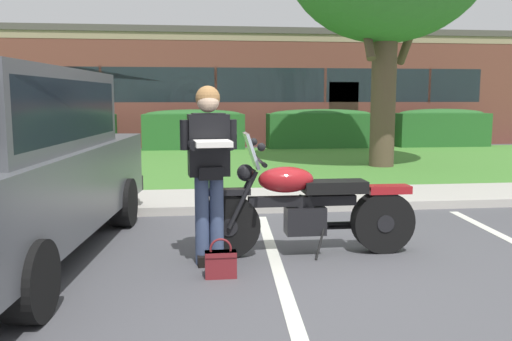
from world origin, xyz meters
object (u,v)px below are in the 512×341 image
Objects in this scene: rider_person at (209,160)px; hedge_left at (59,130)px; handbag at (221,262)px; hedge_center_right at (321,128)px; motorcycle at (315,207)px; hedge_center_left at (194,129)px; brick_building at (210,90)px; hedge_right at (441,127)px.

rider_person is 0.53× the size of hedge_left.
rider_person is 4.74× the size of handbag.
rider_person is 0.96m from handbag.
motorcycle is at bearing -104.01° from hedge_center_right.
hedge_center_left is at bearing 95.81° from motorcycle.
hedge_center_left is 3.91m from hedge_center_right.
handbag is at bearing -91.86° from brick_building.
rider_person reaches higher than handbag.
hedge_center_right is at bearing 75.99° from motorcycle.
brick_building is (-0.40, 17.60, 1.42)m from motorcycle.
brick_building is (0.73, 6.46, 1.26)m from hedge_center_left.
rider_person is at bearing -108.76° from hedge_center_right.
hedge_left and hedge_center_right have the same top height.
motorcycle is 0.70× the size of hedge_left.
motorcycle is at bearing 31.78° from handbag.
hedge_center_right is (3.85, 11.34, -0.36)m from rider_person.
hedge_center_left is 1.03× the size of hedge_right.
rider_person is at bearing -92.16° from brick_building.
hedge_right reaches higher than handbag.
hedge_center_right is 3.91m from hedge_right.
hedge_left is at bearing 180.00° from hedge_center_left.
hedge_center_right is at bearing -63.80° from brick_building.
rider_person is 11.34m from hedge_center_left.
motorcycle reaches higher than hedge_right.
brick_building is at bearing 137.66° from hedge_right.
hedge_center_right is at bearing -0.00° from hedge_center_left.
hedge_left is (-3.97, 11.34, -0.36)m from rider_person.
hedge_center_left is at bearing 0.00° from hedge_left.
brick_building is (-3.18, 6.46, 1.26)m from hedge_center_right.
motorcycle reaches higher than hedge_left.
rider_person is 0.08× the size of brick_building.
handbag is (-0.99, -0.61, -0.34)m from motorcycle.
hedge_left is (-4.05, 11.75, 0.51)m from handbag.
handbag is 11.76m from hedge_center_left.
brick_building is at bearing 91.31° from motorcycle.
handbag is 0.02× the size of brick_building.
rider_person is 0.56× the size of hedge_center_left.
motorcycle is 0.74× the size of hedge_center_left.
hedge_center_right is (7.82, -0.00, 0.00)m from hedge_left.
rider_person is 13.74m from hedge_right.
hedge_right is 9.68m from brick_building.
brick_building reaches higher than hedge_left.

